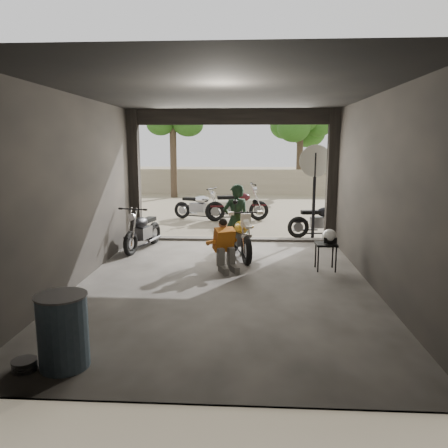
# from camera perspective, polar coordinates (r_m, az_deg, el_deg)

# --- Properties ---
(ground) EXTENTS (80.00, 80.00, 0.00)m
(ground) POSITION_cam_1_polar(r_m,az_deg,el_deg) (7.55, -0.00, -8.04)
(ground) COLOR #7A6D56
(ground) RESTS_ON ground
(garage) EXTENTS (7.00, 7.13, 3.20)m
(garage) POSITION_cam_1_polar(r_m,az_deg,el_deg) (7.79, 0.23, 2.20)
(garage) COLOR #2D2B28
(garage) RESTS_ON ground
(boundary_wall) EXTENTS (18.00, 0.30, 1.20)m
(boundary_wall) POSITION_cam_1_polar(r_m,az_deg,el_deg) (21.23, 2.18, 5.55)
(boundary_wall) COLOR gray
(boundary_wall) RESTS_ON ground
(tree_left) EXTENTS (2.20, 2.20, 5.60)m
(tree_left) POSITION_cam_1_polar(r_m,az_deg,el_deg) (20.01, -6.76, 14.90)
(tree_left) COLOR #382B1E
(tree_left) RESTS_ON ground
(tree_right) EXTENTS (2.20, 2.20, 5.00)m
(tree_right) POSITION_cam_1_polar(r_m,az_deg,el_deg) (21.32, 10.00, 13.38)
(tree_right) COLOR #382B1E
(tree_right) RESTS_ON ground
(main_bike) EXTENTS (1.03, 1.73, 1.08)m
(main_bike) POSITION_cam_1_polar(r_m,az_deg,el_deg) (9.23, 2.13, -1.16)
(main_bike) COLOR beige
(main_bike) RESTS_ON ground
(left_bike) EXTENTS (0.94, 1.61, 1.02)m
(left_bike) POSITION_cam_1_polar(r_m,az_deg,el_deg) (10.11, -10.57, -0.48)
(left_bike) COLOR black
(left_bike) RESTS_ON ground
(outside_bike_a) EXTENTS (1.65, 1.09, 1.04)m
(outside_bike_a) POSITION_cam_1_polar(r_m,az_deg,el_deg) (13.96, -3.30, 2.67)
(outside_bike_a) COLOR black
(outside_bike_a) RESTS_ON ground
(outside_bike_b) EXTENTS (1.85, 1.01, 1.19)m
(outside_bike_b) POSITION_cam_1_polar(r_m,az_deg,el_deg) (13.69, 1.72, 2.85)
(outside_bike_b) COLOR #390D11
(outside_bike_b) RESTS_ON ground
(outside_bike_c) EXTENTS (1.63, 0.83, 1.06)m
(outside_bike_c) POSITION_cam_1_polar(r_m,az_deg,el_deg) (11.50, 12.73, 0.84)
(outside_bike_c) COLOR black
(outside_bike_c) RESTS_ON ground
(rider) EXTENTS (0.66, 0.54, 1.56)m
(rider) POSITION_cam_1_polar(r_m,az_deg,el_deg) (9.31, 1.58, 0.46)
(rider) COLOR black
(rider) RESTS_ON ground
(mechanic) EXTENTS (0.72, 0.81, 0.97)m
(mechanic) POSITION_cam_1_polar(r_m,az_deg,el_deg) (8.24, 0.25, -2.98)
(mechanic) COLOR #BB6318
(mechanic) RESTS_ON ground
(stool) EXTENTS (0.39, 0.39, 0.54)m
(stool) POSITION_cam_1_polar(r_m,az_deg,el_deg) (8.50, 13.18, -2.93)
(stool) COLOR black
(stool) RESTS_ON ground
(helmet) EXTENTS (0.28, 0.29, 0.26)m
(helmet) POSITION_cam_1_polar(r_m,az_deg,el_deg) (8.49, 13.61, -1.54)
(helmet) COLOR silver
(helmet) RESTS_ON stool
(oil_drum) EXTENTS (0.59, 0.59, 0.82)m
(oil_drum) POSITION_cam_1_polar(r_m,az_deg,el_deg) (5.09, -20.26, -13.13)
(oil_drum) COLOR #3B5063
(oil_drum) RESTS_ON ground
(sign_post) EXTENTS (0.79, 0.08, 2.38)m
(sign_post) POSITION_cam_1_polar(r_m,az_deg,el_deg) (11.11, 11.78, 6.12)
(sign_post) COLOR black
(sign_post) RESTS_ON ground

